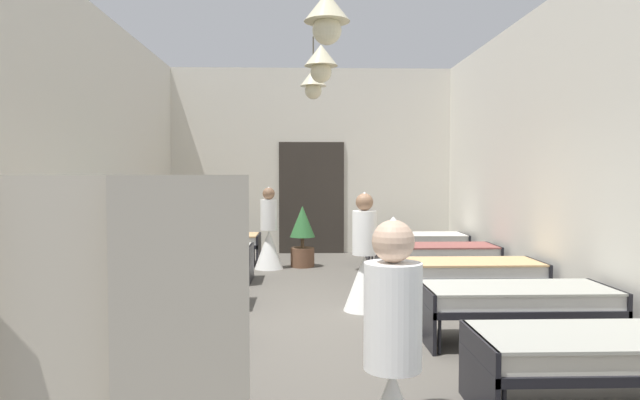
{
  "coord_description": "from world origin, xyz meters",
  "views": [
    {
      "loc": [
        -0.22,
        -6.53,
        1.7
      ],
      "look_at": [
        0.0,
        0.14,
        1.4
      ],
      "focal_mm": 32.21,
      "sensor_mm": 36.0,
      "label": 1
    }
  ],
  "objects_px": {
    "bed_right_row_4": "(437,253)",
    "potted_plant": "(302,234)",
    "bed_right_row_2": "(517,300)",
    "nurse_near_aisle": "(364,268)",
    "bed_left_row_3": "(166,273)",
    "bed_right_row_5": "(415,241)",
    "bed_right_row_3": "(467,271)",
    "bed_left_row_5": "(209,241)",
    "bed_left_row_2": "(125,302)",
    "bed_left_row_4": "(192,254)",
    "bed_right_row_1": "(608,352)",
    "bed_left_row_1": "(49,358)",
    "nurse_far_aisle": "(269,240)"
  },
  "relations": [
    {
      "from": "bed_right_row_4",
      "to": "potted_plant",
      "type": "distance_m",
      "value": 2.58
    },
    {
      "from": "bed_right_row_2",
      "to": "nurse_near_aisle",
      "type": "height_order",
      "value": "nurse_near_aisle"
    },
    {
      "from": "bed_left_row_3",
      "to": "bed_right_row_5",
      "type": "height_order",
      "value": "same"
    },
    {
      "from": "bed_right_row_3",
      "to": "bed_left_row_5",
      "type": "relative_size",
      "value": 1.0
    },
    {
      "from": "bed_right_row_2",
      "to": "bed_right_row_3",
      "type": "height_order",
      "value": "same"
    },
    {
      "from": "bed_left_row_2",
      "to": "bed_left_row_4",
      "type": "height_order",
      "value": "same"
    },
    {
      "from": "bed_left_row_2",
      "to": "bed_right_row_3",
      "type": "bearing_deg",
      "value": 23.73
    },
    {
      "from": "bed_left_row_3",
      "to": "bed_left_row_4",
      "type": "bearing_deg",
      "value": 90.0
    },
    {
      "from": "bed_right_row_1",
      "to": "bed_right_row_5",
      "type": "bearing_deg",
      "value": 90.0
    },
    {
      "from": "bed_left_row_2",
      "to": "bed_left_row_3",
      "type": "height_order",
      "value": "same"
    },
    {
      "from": "bed_right_row_3",
      "to": "bed_left_row_4",
      "type": "xyz_separation_m",
      "value": [
        -3.91,
        1.72,
        0.0
      ]
    },
    {
      "from": "bed_right_row_5",
      "to": "nurse_near_aisle",
      "type": "relative_size",
      "value": 1.28
    },
    {
      "from": "bed_right_row_1",
      "to": "potted_plant",
      "type": "bearing_deg",
      "value": 108.17
    },
    {
      "from": "bed_left_row_4",
      "to": "nurse_near_aisle",
      "type": "distance_m",
      "value": 3.23
    },
    {
      "from": "bed_left_row_2",
      "to": "bed_left_row_4",
      "type": "xyz_separation_m",
      "value": [
        0.0,
        3.44,
        0.0
      ]
    },
    {
      "from": "bed_right_row_4",
      "to": "potted_plant",
      "type": "height_order",
      "value": "potted_plant"
    },
    {
      "from": "bed_right_row_2",
      "to": "bed_right_row_3",
      "type": "distance_m",
      "value": 1.72
    },
    {
      "from": "bed_right_row_2",
      "to": "bed_right_row_4",
      "type": "xyz_separation_m",
      "value": [
        0.0,
        3.44,
        0.0
      ]
    },
    {
      "from": "bed_right_row_1",
      "to": "potted_plant",
      "type": "height_order",
      "value": "potted_plant"
    },
    {
      "from": "bed_left_row_1",
      "to": "bed_left_row_2",
      "type": "xyz_separation_m",
      "value": [
        0.0,
        1.72,
        0.0
      ]
    },
    {
      "from": "potted_plant",
      "to": "bed_right_row_2",
      "type": "bearing_deg",
      "value": -66.03
    },
    {
      "from": "bed_left_row_2",
      "to": "nurse_near_aisle",
      "type": "distance_m",
      "value": 2.9
    },
    {
      "from": "bed_left_row_4",
      "to": "bed_right_row_4",
      "type": "relative_size",
      "value": 1.0
    },
    {
      "from": "bed_left_row_5",
      "to": "bed_right_row_4",
      "type": "bearing_deg",
      "value": -23.73
    },
    {
      "from": "bed_left_row_2",
      "to": "nurse_far_aisle",
      "type": "relative_size",
      "value": 1.28
    },
    {
      "from": "bed_left_row_1",
      "to": "bed_right_row_5",
      "type": "height_order",
      "value": "same"
    },
    {
      "from": "bed_left_row_1",
      "to": "bed_right_row_5",
      "type": "bearing_deg",
      "value": 60.37
    },
    {
      "from": "nurse_far_aisle",
      "to": "potted_plant",
      "type": "bearing_deg",
      "value": 113.76
    },
    {
      "from": "bed_right_row_2",
      "to": "nurse_near_aisle",
      "type": "bearing_deg",
      "value": 134.32
    },
    {
      "from": "bed_left_row_4",
      "to": "bed_right_row_4",
      "type": "distance_m",
      "value": 3.91
    },
    {
      "from": "bed_right_row_3",
      "to": "bed_right_row_5",
      "type": "height_order",
      "value": "same"
    },
    {
      "from": "bed_right_row_2",
      "to": "nurse_far_aisle",
      "type": "relative_size",
      "value": 1.28
    },
    {
      "from": "bed_right_row_1",
      "to": "bed_right_row_2",
      "type": "distance_m",
      "value": 1.72
    },
    {
      "from": "bed_left_row_4",
      "to": "bed_left_row_3",
      "type": "bearing_deg",
      "value": -90.0
    },
    {
      "from": "bed_right_row_3",
      "to": "nurse_far_aisle",
      "type": "height_order",
      "value": "nurse_far_aisle"
    },
    {
      "from": "bed_right_row_2",
      "to": "potted_plant",
      "type": "xyz_separation_m",
      "value": [
        -2.16,
        4.85,
        0.16
      ]
    },
    {
      "from": "potted_plant",
      "to": "bed_right_row_5",
      "type": "bearing_deg",
      "value": 8.21
    },
    {
      "from": "bed_right_row_1",
      "to": "nurse_far_aisle",
      "type": "height_order",
      "value": "nurse_far_aisle"
    },
    {
      "from": "bed_left_row_4",
      "to": "bed_left_row_1",
      "type": "bearing_deg",
      "value": -90.0
    },
    {
      "from": "bed_right_row_1",
      "to": "nurse_near_aisle",
      "type": "xyz_separation_m",
      "value": [
        -1.39,
        3.14,
        0.09
      ]
    },
    {
      "from": "nurse_near_aisle",
      "to": "bed_right_row_5",
      "type": "bearing_deg",
      "value": -60.34
    },
    {
      "from": "bed_right_row_3",
      "to": "nurse_far_aisle",
      "type": "relative_size",
      "value": 1.28
    },
    {
      "from": "bed_left_row_2",
      "to": "bed_right_row_2",
      "type": "height_order",
      "value": "same"
    },
    {
      "from": "bed_right_row_1",
      "to": "bed_left_row_3",
      "type": "relative_size",
      "value": 1.0
    },
    {
      "from": "nurse_far_aisle",
      "to": "potted_plant",
      "type": "relative_size",
      "value": 1.32
    },
    {
      "from": "bed_right_row_1",
      "to": "bed_right_row_4",
      "type": "xyz_separation_m",
      "value": [
        0.0,
        5.16,
        0.0
      ]
    },
    {
      "from": "bed_right_row_2",
      "to": "nurse_far_aisle",
      "type": "distance_m",
      "value": 5.41
    },
    {
      "from": "bed_right_row_1",
      "to": "bed_left_row_5",
      "type": "bearing_deg",
      "value": 119.63
    },
    {
      "from": "bed_right_row_3",
      "to": "nurse_near_aisle",
      "type": "height_order",
      "value": "nurse_near_aisle"
    },
    {
      "from": "bed_left_row_4",
      "to": "bed_left_row_5",
      "type": "height_order",
      "value": "same"
    }
  ]
}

